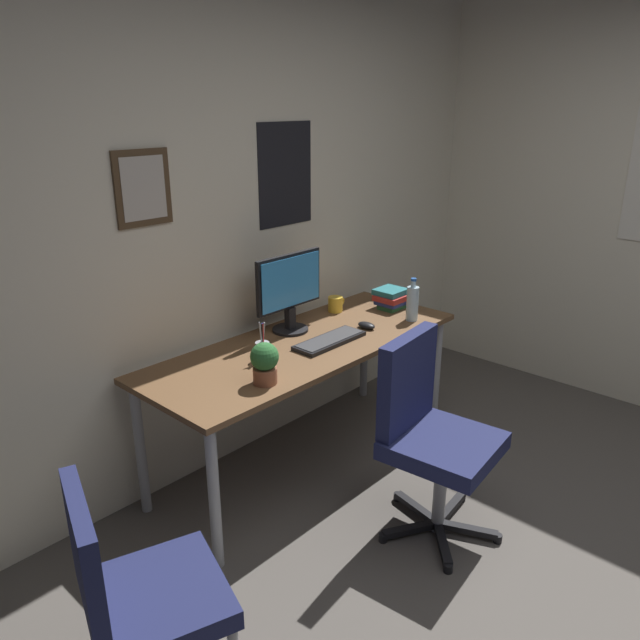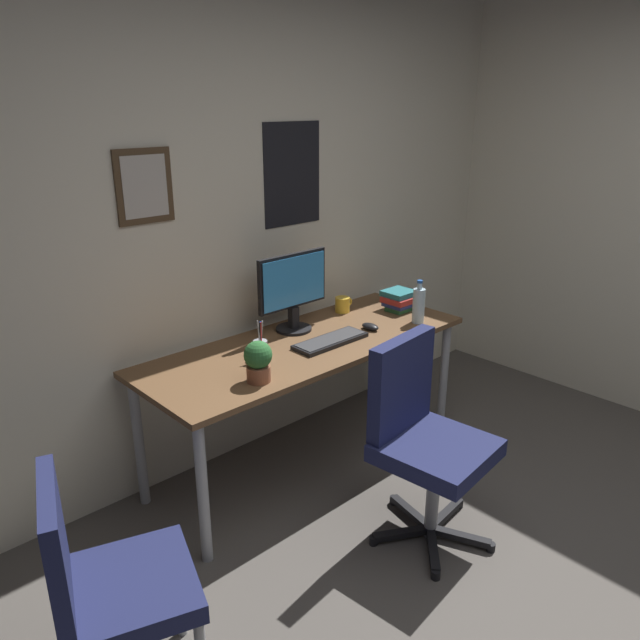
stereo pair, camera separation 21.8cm
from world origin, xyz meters
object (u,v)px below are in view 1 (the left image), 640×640
object	(u,v)px
keyboard	(330,340)
pen_cup	(262,350)
water_bottle	(412,303)
book_stack_left	(392,298)
potted_plant	(265,362)
computer_mouse	(366,325)
monitor	(289,289)
coffee_mug_near	(336,304)
side_chair	(134,591)
office_chair	(429,427)

from	to	relation	value
keyboard	pen_cup	xyz separation A→B (m)	(-0.40, 0.09, 0.04)
water_bottle	book_stack_left	bearing A→B (deg)	64.85
water_bottle	potted_plant	bearing A→B (deg)	179.70
water_bottle	computer_mouse	bearing A→B (deg)	159.74
water_bottle	potted_plant	distance (m)	1.15
computer_mouse	pen_cup	size ratio (longest dim) A/B	0.55
book_stack_left	monitor	bearing A→B (deg)	165.66
keyboard	water_bottle	xyz separation A→B (m)	(0.59, -0.12, 0.09)
coffee_mug_near	book_stack_left	xyz separation A→B (m)	(0.28, -0.21, 0.02)
monitor	keyboard	xyz separation A→B (m)	(0.01, -0.28, -0.23)
water_bottle	potted_plant	xyz separation A→B (m)	(-1.15, 0.01, -0.00)
water_bottle	pen_cup	bearing A→B (deg)	168.26
side_chair	office_chair	bearing A→B (deg)	-5.54
monitor	computer_mouse	bearing A→B (deg)	-42.91
keyboard	potted_plant	world-z (taller)	potted_plant
monitor	keyboard	size ratio (longest dim) A/B	1.07
potted_plant	pen_cup	xyz separation A→B (m)	(0.17, 0.20, -0.05)
book_stack_left	coffee_mug_near	bearing A→B (deg)	143.34
computer_mouse	potted_plant	distance (m)	0.87
keyboard	office_chair	bearing A→B (deg)	-97.95
office_chair	monitor	xyz separation A→B (m)	(0.08, 0.98, 0.44)
computer_mouse	pen_cup	bearing A→B (deg)	171.98
water_bottle	pen_cup	size ratio (longest dim) A/B	1.26
coffee_mug_near	pen_cup	world-z (taller)	pen_cup
side_chair	monitor	bearing A→B (deg)	28.89
side_chair	keyboard	distance (m)	1.65
side_chair	potted_plant	bearing A→B (deg)	24.67
potted_plant	side_chair	bearing A→B (deg)	-155.33
coffee_mug_near	book_stack_left	world-z (taller)	book_stack_left
keyboard	monitor	bearing A→B (deg)	92.83
side_chair	monitor	distance (m)	1.79
pen_cup	book_stack_left	bearing A→B (deg)	0.71
office_chair	computer_mouse	xyz separation A→B (m)	(0.40, 0.68, 0.22)
office_chair	computer_mouse	size ratio (longest dim) A/B	8.64
potted_plant	pen_cup	bearing A→B (deg)	50.06
monitor	keyboard	world-z (taller)	monitor
potted_plant	keyboard	bearing A→B (deg)	11.08
coffee_mug_near	pen_cup	xyz separation A→B (m)	(-0.80, -0.23, 0.01)
office_chair	computer_mouse	world-z (taller)	office_chair
side_chair	coffee_mug_near	distance (m)	2.14
keyboard	water_bottle	world-z (taller)	water_bottle
office_chair	coffee_mug_near	distance (m)	1.15
coffee_mug_near	book_stack_left	size ratio (longest dim) A/B	0.58
computer_mouse	coffee_mug_near	world-z (taller)	coffee_mug_near
computer_mouse	water_bottle	xyz separation A→B (m)	(0.29, -0.11, 0.09)
computer_mouse	coffee_mug_near	distance (m)	0.34
monitor	pen_cup	xyz separation A→B (m)	(-0.38, -0.19, -0.19)
keyboard	pen_cup	distance (m)	0.41
monitor	pen_cup	bearing A→B (deg)	-153.15
computer_mouse	potted_plant	size ratio (longest dim) A/B	0.56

